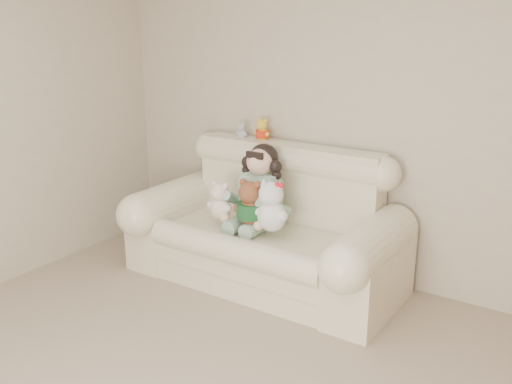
{
  "coord_description": "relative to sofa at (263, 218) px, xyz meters",
  "views": [
    {
      "loc": [
        1.63,
        -1.43,
        1.97
      ],
      "look_at": [
        -0.58,
        1.9,
        0.75
      ],
      "focal_mm": 40.1,
      "sensor_mm": 36.0,
      "label": 1
    }
  ],
  "objects": [
    {
      "name": "seated_child",
      "position": [
        -0.08,
        0.08,
        0.23
      ],
      "size": [
        0.45,
        0.53,
        0.65
      ],
      "primitive_type": null,
      "rotation": [
        0.0,
        0.0,
        -0.13
      ],
      "color": "#2F7B4F",
      "rests_on": "sofa"
    },
    {
      "name": "grey_mini_plush",
      "position": [
        -0.45,
        0.37,
        0.58
      ],
      "size": [
        0.12,
        0.1,
        0.16
      ],
      "primitive_type": null,
      "rotation": [
        0.0,
        0.0,
        -0.23
      ],
      "color": "#ABABB2",
      "rests_on": "sofa"
    },
    {
      "name": "brown_teddy",
      "position": [
        -0.02,
        -0.14,
        0.19
      ],
      "size": [
        0.32,
        0.28,
        0.41
      ],
      "primitive_type": null,
      "rotation": [
        0.0,
        0.0,
        -0.37
      ],
      "color": "brown",
      "rests_on": "sofa"
    },
    {
      "name": "white_cat",
      "position": [
        0.16,
        -0.14,
        0.21
      ],
      "size": [
        0.3,
        0.24,
        0.45
      ],
      "primitive_type": null,
      "rotation": [
        0.0,
        0.0,
        -0.06
      ],
      "color": "white",
      "rests_on": "sofa"
    },
    {
      "name": "cream_teddy",
      "position": [
        -0.29,
        -0.15,
        0.16
      ],
      "size": [
        0.24,
        0.19,
        0.35
      ],
      "primitive_type": null,
      "rotation": [
        0.0,
        0.0,
        -0.1
      ],
      "color": "silver",
      "rests_on": "sofa"
    },
    {
      "name": "sofa",
      "position": [
        0.0,
        0.0,
        0.0
      ],
      "size": [
        2.1,
        0.95,
        1.03
      ],
      "primitive_type": null,
      "color": "#EFE3C1",
      "rests_on": "floor"
    },
    {
      "name": "yellow_mini_bear",
      "position": [
        -0.26,
        0.39,
        0.61
      ],
      "size": [
        0.14,
        0.11,
        0.22
      ],
      "primitive_type": null,
      "rotation": [
        0.0,
        0.0,
        0.03
      ],
      "color": "yellow",
      "rests_on": "sofa"
    },
    {
      "name": "wall_back",
      "position": [
        0.58,
        0.5,
        0.78
      ],
      "size": [
        4.5,
        0.0,
        4.5
      ],
      "primitive_type": "plane",
      "rotation": [
        1.57,
        0.0,
        0.0
      ],
      "color": "#B9B093",
      "rests_on": "ground"
    }
  ]
}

